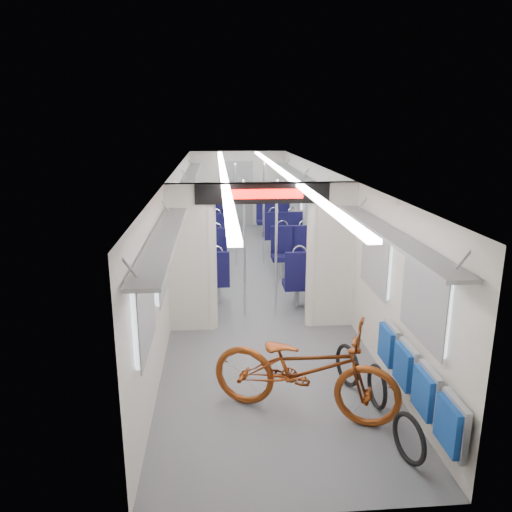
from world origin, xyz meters
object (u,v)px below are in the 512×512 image
at_px(flip_bench, 415,379).
at_px(seat_bay_near_right, 302,261).
at_px(bike_hoop_a, 409,441).
at_px(seat_bay_far_left, 207,224).
at_px(stanchion_far_left, 236,216).
at_px(seat_bay_near_left, 205,261).
at_px(stanchion_near_left, 244,250).
at_px(stanchion_far_right, 264,214).
at_px(bicycle, 304,369).
at_px(stanchion_near_right, 276,250).
at_px(bike_hoop_b, 377,389).
at_px(seat_bay_far_right, 278,222).
at_px(bike_hoop_c, 347,367).

bearing_deg(flip_bench, seat_bay_near_right, 95.18).
xyz_separation_m(flip_bench, bike_hoop_a, (-0.25, -0.54, -0.35)).
relative_size(seat_bay_far_left, stanchion_far_left, 1.01).
bearing_deg(seat_bay_far_left, seat_bay_near_left, -90.00).
bearing_deg(stanchion_near_left, stanchion_far_right, 79.03).
xyz_separation_m(stanchion_far_left, stanchion_far_right, (0.64, 0.17, 0.00)).
relative_size(bicycle, stanchion_far_right, 0.92).
bearing_deg(bicycle, seat_bay_near_left, 37.95).
bearing_deg(stanchion_near_right, bike_hoop_a, -77.82).
bearing_deg(bike_hoop_b, stanchion_near_left, 115.03).
distance_m(seat_bay_near_left, seat_bay_far_right, 4.06).
distance_m(seat_bay_far_left, stanchion_near_left, 5.05).
bearing_deg(seat_bay_near_right, seat_bay_far_right, 90.00).
height_order(bike_hoop_a, seat_bay_near_left, seat_bay_near_left).
xyz_separation_m(seat_bay_far_right, stanchion_far_left, (-1.19, -2.06, 0.58)).
bearing_deg(stanchion_far_left, bicycle, -85.29).
distance_m(bike_hoop_c, seat_bay_far_left, 7.56).
bearing_deg(bicycle, bike_hoop_b, -62.68).
distance_m(bike_hoop_a, stanchion_near_right, 4.04).
distance_m(bike_hoop_c, seat_bay_near_right, 3.69).
bearing_deg(stanchion_near_right, bicycle, -90.68).
bearing_deg(seat_bay_far_right, seat_bay_near_right, -90.00).
bearing_deg(seat_bay_far_left, flip_bench, -74.54).
relative_size(stanchion_near_left, stanchion_far_right, 1.00).
distance_m(bike_hoop_a, seat_bay_far_left, 9.05).
bearing_deg(seat_bay_far_left, stanchion_near_left, -82.12).
relative_size(bike_hoop_b, seat_bay_near_right, 0.23).
distance_m(bike_hoop_a, stanchion_far_right, 7.18).
bearing_deg(bike_hoop_b, seat_bay_near_right, 92.24).
height_order(seat_bay_near_left, seat_bay_near_right, seat_bay_near_right).
bearing_deg(seat_bay_far_left, bicycle, -81.56).
distance_m(stanchion_near_right, stanchion_far_left, 3.12).
height_order(bike_hoop_c, stanchion_far_left, stanchion_far_left).
bearing_deg(seat_bay_far_left, stanchion_far_right, -52.78).
bearing_deg(bike_hoop_a, seat_bay_far_left, 103.02).
bearing_deg(stanchion_near_right, bike_hoop_c, -75.35).
relative_size(bike_hoop_c, stanchion_far_right, 0.23).
relative_size(bicycle, seat_bay_far_right, 0.92).
height_order(bike_hoop_a, seat_bay_far_right, seat_bay_far_right).
bearing_deg(stanchion_near_left, bike_hoop_a, -70.64).
relative_size(bicycle, seat_bay_near_right, 0.93).
height_order(flip_bench, seat_bay_far_right, seat_bay_far_right).
bearing_deg(seat_bay_near_right, seat_bay_far_left, 117.07).
bearing_deg(flip_bench, seat_bay_far_left, 105.46).
bearing_deg(seat_bay_near_left, bicycle, -75.30).
relative_size(seat_bay_near_left, stanchion_far_left, 0.91).
bearing_deg(bike_hoop_a, bike_hoop_c, 98.16).
relative_size(flip_bench, seat_bay_far_right, 0.92).
bearing_deg(stanchion_far_left, seat_bay_far_right, 59.96).
bearing_deg(seat_bay_far_right, bike_hoop_c, -90.34).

